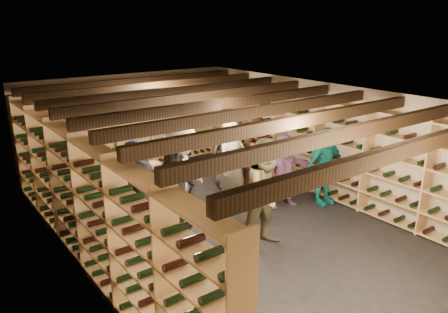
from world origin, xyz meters
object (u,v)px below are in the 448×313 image
person_6 (136,179)px  person_10 (233,157)px  crate_stack_right (149,174)px  person_12 (228,154)px  person_2 (267,194)px  person_8 (259,160)px  person_9 (182,177)px  person_4 (325,166)px  crate_stack_left (143,190)px  person_0 (142,211)px  person_1 (177,206)px  person_5 (141,195)px  crate_loose (171,186)px  person_11 (284,171)px  person_7 (232,167)px

person_6 → person_10: bearing=-14.6°
person_6 → crate_stack_right: bearing=51.1°
person_6 → person_12: 2.31m
person_10 → person_12: (0.24, 0.49, -0.11)m
person_2 → person_8: (1.14, 1.53, -0.04)m
person_2 → person_9: bearing=121.8°
person_4 → person_6: (-3.37, 1.71, -0.04)m
crate_stack_left → person_8: bearing=-24.2°
person_0 → person_9: size_ratio=0.87×
crate_stack_right → person_6: person_6 is taller
person_1 → person_6: 1.82m
person_0 → person_5: size_ratio=1.12×
crate_loose → person_2: (0.05, -3.17, 0.85)m
crate_stack_left → person_1: bearing=-100.5°
crate_loose → person_11: 2.65m
crate_stack_right → person_5: 2.48m
person_4 → person_6: size_ratio=1.06×
crate_stack_left → person_12: bearing=-1.3°
person_6 → crate_loose: bearing=30.2°
person_7 → person_11: bearing=-24.9°
crate_stack_left → person_10: (1.86, -0.54, 0.49)m
crate_stack_right → person_7: size_ratio=0.27×
crate_stack_right → person_8: bearing=-56.9°
crate_loose → person_8: 2.18m
person_7 → person_11: person_7 is taller
person_8 → person_9: size_ratio=0.94×
person_1 → crate_stack_left: bearing=82.3°
person_10 → person_12: size_ratio=1.13×
person_0 → person_10: size_ratio=0.91×
person_6 → person_7: person_7 is taller
person_0 → person_1: person_1 is taller
person_7 → person_0: bearing=-168.6°
person_8 → person_9: 1.88m
person_0 → person_12: (2.93, 1.65, -0.02)m
crate_stack_right → crate_loose: (0.25, -0.57, -0.17)m
crate_loose → person_12: size_ratio=0.31×
person_6 → person_0: bearing=-117.5°
person_0 → person_5: 0.91m
crate_loose → person_7: person_7 is taller
crate_stack_left → person_11: person_11 is taller
person_0 → person_7: bearing=10.8°
person_4 → person_7: person_7 is taller
person_12 → person_2: bearing=-93.6°
person_0 → person_12: 3.37m
person_8 → person_2: bearing=-148.6°
person_1 → person_7: (1.78, 0.91, 0.03)m
crate_loose → person_11: (1.42, -2.14, 0.67)m
person_0 → person_6: (0.63, 1.51, -0.06)m
person_0 → person_6: size_ratio=1.07×
crate_loose → person_1: 3.10m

